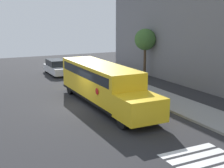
# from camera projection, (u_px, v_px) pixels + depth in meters

# --- Properties ---
(ground_plane) EXTENTS (60.00, 60.00, 0.00)m
(ground_plane) POSITION_uv_depth(u_px,v_px,m) (80.00, 107.00, 22.27)
(ground_plane) COLOR #28282B
(sidewalk_strip) EXTENTS (44.00, 3.00, 0.15)m
(sidewalk_strip) POSITION_uv_depth(u_px,v_px,m) (156.00, 96.00, 25.07)
(sidewalk_strip) COLOR gray
(sidewalk_strip) RESTS_ON ground
(building_backdrop) EXTENTS (32.00, 4.00, 13.59)m
(building_backdrop) POSITION_uv_depth(u_px,v_px,m) (222.00, 11.00, 26.45)
(building_backdrop) COLOR slate
(building_backdrop) RESTS_ON ground
(crosswalk_stripes) EXTENTS (3.30, 3.20, 0.01)m
(crosswalk_stripes) POSITION_uv_depth(u_px,v_px,m) (208.00, 162.00, 13.81)
(crosswalk_stripes) COLOR white
(crosswalk_stripes) RESTS_ON ground
(school_bus) EXTENTS (11.66, 2.57, 2.92)m
(school_bus) POSITION_uv_depth(u_px,v_px,m) (102.00, 82.00, 22.52)
(school_bus) COLOR yellow
(school_bus) RESTS_ON ground
(parked_car) EXTENTS (4.78, 1.76, 1.62)m
(parked_car) POSITION_uv_depth(u_px,v_px,m) (56.00, 67.00, 34.49)
(parked_car) COLOR silver
(parked_car) RESTS_ON ground
(tree_near_sidewalk) EXTENTS (2.25, 2.25, 5.08)m
(tree_near_sidewalk) POSITION_uv_depth(u_px,v_px,m) (145.00, 40.00, 32.60)
(tree_near_sidewalk) COLOR #423323
(tree_near_sidewalk) RESTS_ON ground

